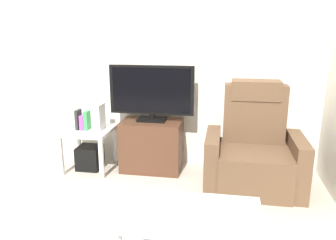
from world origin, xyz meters
The scene contains 13 objects.
ground_plane centered at (0.00, 0.00, 0.00)m, with size 6.40×6.40×0.00m, color #B2A899.
wall_back centered at (0.00, 1.13, 1.30)m, with size 6.40×0.06×2.60m, color silver.
tv_stand centered at (-0.04, 0.85, 0.29)m, with size 0.69×0.44×0.58m.
television centered at (-0.04, 0.87, 0.92)m, with size 0.96×0.20×0.63m.
recliner_armchair centered at (1.09, 0.61, 0.37)m, with size 0.98×0.78×1.08m.
side_table centered at (-0.77, 0.74, 0.41)m, with size 0.54×0.54×0.49m.
subwoofer_box centered at (-0.77, 0.74, 0.13)m, with size 0.27×0.27×0.27m, color black.
book_leftmost centered at (-0.87, 0.72, 0.60)m, with size 0.04×0.13×0.23m, color #262626.
book_middle centered at (-0.81, 0.72, 0.57)m, with size 0.05×0.13×0.17m, color purple.
book_rightmost centered at (-0.76, 0.72, 0.59)m, with size 0.04×0.12×0.22m, color #388C4C.
game_console centered at (-0.62, 0.75, 0.63)m, with size 0.07×0.20×0.30m, color white.
coffee_table centered at (0.60, -0.78, 0.39)m, with size 0.90×0.60×0.42m.
cell_phone centered at (0.54, -0.73, 0.42)m, with size 0.07×0.15×0.01m, color #B7B7BC.
Camera 1 is at (0.77, -2.76, 1.59)m, focal length 35.95 mm.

